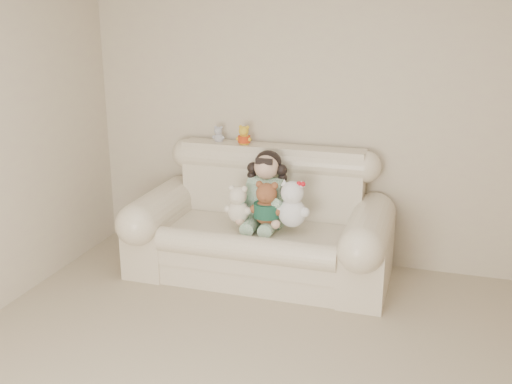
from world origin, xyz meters
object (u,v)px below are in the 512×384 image
at_px(sofa, 260,216).
at_px(seated_child, 267,188).
at_px(brown_teddy, 267,199).
at_px(white_cat, 292,199).
at_px(cream_teddy, 238,201).

relative_size(sofa, seated_child, 3.34).
bearing_deg(seated_child, brown_teddy, -64.89).
distance_m(sofa, brown_teddy, 0.24).
bearing_deg(sofa, seated_child, 66.87).
height_order(brown_teddy, white_cat, white_cat).
height_order(sofa, brown_teddy, sofa).
height_order(sofa, white_cat, sofa).
relative_size(sofa, cream_teddy, 5.90).
bearing_deg(cream_teddy, sofa, 45.43).
height_order(sofa, seated_child, seated_child).
xyz_separation_m(seated_child, white_cat, (0.26, -0.19, -0.01)).
relative_size(sofa, white_cat, 4.71).
distance_m(seated_child, brown_teddy, 0.21).
xyz_separation_m(brown_teddy, white_cat, (0.20, 0.01, 0.02)).
relative_size(seated_child, white_cat, 1.41).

